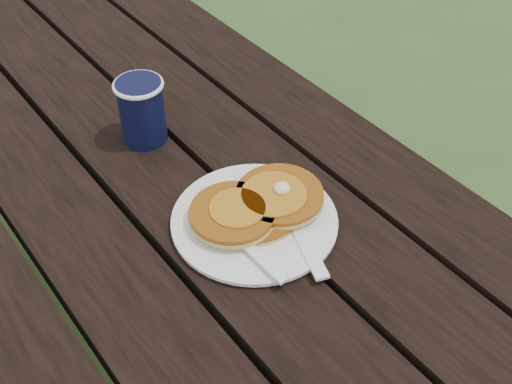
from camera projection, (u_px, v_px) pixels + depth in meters
ground at (166, 378)px, 1.60m from camera, size 60.00×60.00×0.00m
picnic_table at (149, 285)px, 1.34m from camera, size 1.36×1.80×0.75m
plate at (254, 221)px, 0.94m from camera, size 0.31×0.31×0.01m
pancake_stack at (258, 205)px, 0.94m from camera, size 0.21×0.14×0.04m
knife at (300, 232)px, 0.92m from camera, size 0.08×0.18×0.00m
fork at (259, 257)px, 0.87m from camera, size 0.03×0.16×0.01m
coffee_cup at (142, 108)px, 1.05m from camera, size 0.08×0.08×0.11m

